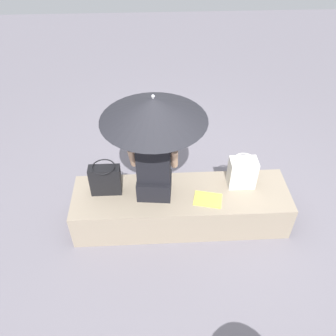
{
  "coord_description": "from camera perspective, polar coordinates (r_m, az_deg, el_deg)",
  "views": [
    {
      "loc": [
        -0.27,
        -2.55,
        3.05
      ],
      "look_at": [
        -0.14,
        0.01,
        0.77
      ],
      "focal_mm": 37.63,
      "sensor_mm": 36.0,
      "label": 1
    }
  ],
  "objects": [
    {
      "name": "magazine",
      "position": [
        3.62,
        6.46,
        -5.08
      ],
      "size": [
        0.32,
        0.26,
        0.01
      ],
      "primitive_type": "cube",
      "rotation": [
        0.0,
        0.0,
        -0.23
      ],
      "color": "#EAE04C",
      "rests_on": "stone_bench"
    },
    {
      "name": "person_seated",
      "position": [
        3.41,
        -2.34,
        0.5
      ],
      "size": [
        0.49,
        0.31,
        0.9
      ],
      "color": "black",
      "rests_on": "stone_bench"
    },
    {
      "name": "ground_plane",
      "position": [
        3.98,
        2.02,
        -8.33
      ],
      "size": [
        14.0,
        14.0,
        0.0
      ],
      "primitive_type": "plane",
      "color": "slate"
    },
    {
      "name": "tote_bag_canvas",
      "position": [
        3.62,
        -10.11,
        -1.85
      ],
      "size": [
        0.31,
        0.23,
        0.35
      ],
      "color": "black",
      "rests_on": "stone_bench"
    },
    {
      "name": "stone_bench",
      "position": [
        3.83,
        2.09,
        -6.3
      ],
      "size": [
        2.27,
        0.64,
        0.42
      ],
      "primitive_type": "cube",
      "color": "gray",
      "rests_on": "ground"
    },
    {
      "name": "handbag_black",
      "position": [
        3.73,
        11.93,
        -0.69
      ],
      "size": [
        0.28,
        0.21,
        0.35
      ],
      "color": "silver",
      "rests_on": "stone_bench"
    },
    {
      "name": "parasol",
      "position": [
        3.04,
        -2.38,
        9.51
      ],
      "size": [
        0.96,
        0.96,
        1.15
      ],
      "color": "#B7B7BC",
      "rests_on": "stone_bench"
    }
  ]
}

